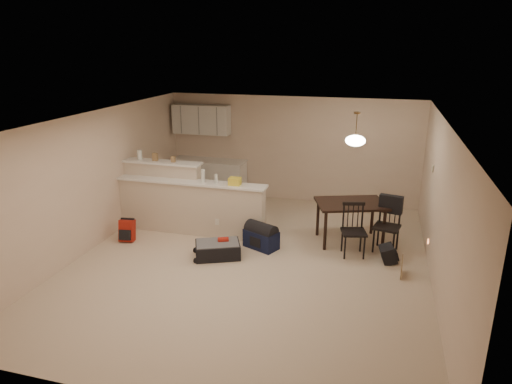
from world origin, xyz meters
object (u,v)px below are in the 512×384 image
(dining_chair_near, at_px, (354,231))
(navy_duffel, at_px, (261,239))
(dining_table, at_px, (351,207))
(pendant_lamp, at_px, (355,140))
(suitcase, at_px, (218,250))
(red_backpack, at_px, (127,231))
(black_daypack, at_px, (388,254))
(dining_chair_far, at_px, (387,226))

(dining_chair_near, distance_m, navy_duffel, 1.71)
(dining_table, distance_m, pendant_lamp, 1.29)
(dining_table, xyz_separation_m, navy_duffel, (-1.56, -0.74, -0.53))
(navy_duffel, bearing_deg, suitcase, -113.68)
(suitcase, relative_size, red_backpack, 1.86)
(dining_table, distance_m, dining_chair_near, 0.66)
(dining_chair_near, relative_size, black_daypack, 2.91)
(suitcase, xyz_separation_m, black_daypack, (2.94, 0.61, 0.01))
(pendant_lamp, xyz_separation_m, navy_duffel, (-1.56, -0.74, -1.82))
(red_backpack, height_order, navy_duffel, red_backpack)
(suitcase, bearing_deg, dining_table, 7.03)
(suitcase, bearing_deg, red_backpack, 150.44)
(pendant_lamp, height_order, black_daypack, pendant_lamp)
(dining_table, distance_m, navy_duffel, 1.80)
(dining_table, relative_size, suitcase, 1.89)
(dining_table, relative_size, dining_chair_near, 1.54)
(dining_table, xyz_separation_m, dining_chair_far, (0.68, -0.26, -0.20))
(dining_table, xyz_separation_m, black_daypack, (0.73, -0.71, -0.55))
(dining_table, relative_size, black_daypack, 4.50)
(black_daypack, bearing_deg, pendant_lamp, 35.74)
(dining_chair_near, relative_size, dining_chair_far, 0.95)
(black_daypack, bearing_deg, red_backpack, 84.78)
(suitcase, bearing_deg, dining_chair_far, -3.63)
(dining_chair_far, bearing_deg, dining_chair_near, -135.29)
(red_backpack, bearing_deg, dining_table, 7.42)
(dining_chair_far, height_order, navy_duffel, dining_chair_far)
(suitcase, distance_m, red_backpack, 1.94)
(pendant_lamp, xyz_separation_m, suitcase, (-2.21, -1.32, -1.86))
(navy_duffel, height_order, black_daypack, navy_duffel)
(dining_table, xyz_separation_m, suitcase, (-2.21, -1.32, -0.57))
(black_daypack, bearing_deg, dining_chair_near, 70.59)
(navy_duffel, bearing_deg, dining_table, 50.06)
(dining_chair_far, bearing_deg, suitcase, -146.85)
(dining_table, xyz_separation_m, dining_chair_near, (0.11, -0.61, -0.22))
(red_backpack, xyz_separation_m, black_daypack, (4.87, 0.41, -0.06))
(dining_chair_far, height_order, red_backpack, dining_chair_far)
(dining_table, bearing_deg, suitcase, -168.92)
(dining_chair_near, bearing_deg, suitcase, -177.36)
(dining_chair_far, xyz_separation_m, navy_duffel, (-2.24, -0.48, -0.33))
(dining_table, bearing_deg, dining_chair_near, -99.16)
(pendant_lamp, bearing_deg, suitcase, -149.29)
(navy_duffel, relative_size, black_daypack, 1.91)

